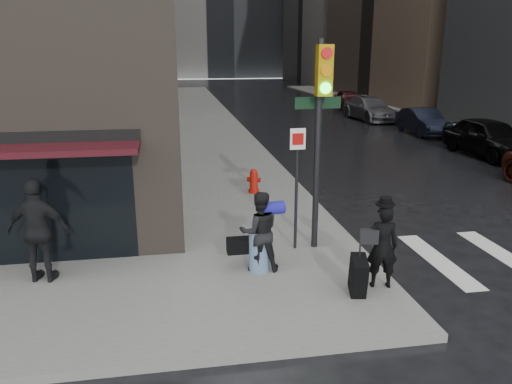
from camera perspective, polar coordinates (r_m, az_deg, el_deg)
ground at (r=9.72m, az=4.43°, el=-11.55°), size 140.00×140.00×0.00m
sidewalk_left at (r=35.68m, az=-6.21°, el=8.83°), size 4.00×50.00×0.15m
sidewalk_right at (r=38.91m, az=14.30°, el=9.03°), size 3.00×50.00×0.15m
man_overcoat at (r=9.55m, az=13.70°, el=-6.56°), size 1.07×0.86×1.79m
man_jeans at (r=10.00m, az=0.33°, el=-4.53°), size 1.19×0.64×1.66m
man_greycoat at (r=10.34m, az=-23.56°, el=-4.08°), size 1.28×0.74×2.05m
traffic_light at (r=10.68m, az=7.14°, el=8.33°), size 1.14×0.51×4.55m
fire_hydrant at (r=15.57m, az=-0.25°, el=1.15°), size 0.45×0.34×0.77m
parked_car_1 at (r=23.79m, az=25.08°, el=5.67°), size 2.11×4.92×1.66m
parked_car_2 at (r=28.82m, az=18.52°, el=7.64°), size 1.62×4.26×1.39m
parked_car_3 at (r=33.85m, az=12.88°, el=9.28°), size 2.50×5.25×1.48m
parked_car_4 at (r=39.58m, az=10.55°, el=10.32°), size 2.08×4.42×1.46m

